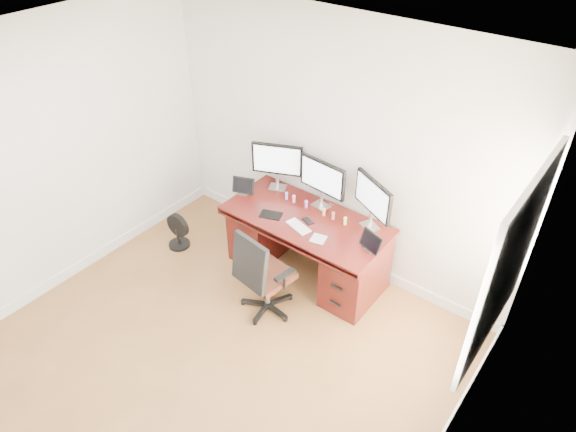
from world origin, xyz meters
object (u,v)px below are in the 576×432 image
Objects in this scene: desk at (307,243)px; keyboard at (298,227)px; floor_fan at (177,231)px; office_chair at (264,287)px; monitor_center at (322,179)px.

desk is 6.26× the size of keyboard.
floor_fan is 1.61m from keyboard.
keyboard is at bearing 11.00° from floor_fan.
office_chair is at bearing -77.73° from keyboard.
monitor_center is (1.44, 0.77, 0.88)m from floor_fan.
floor_fan is (-1.44, 0.18, -0.11)m from office_chair.
keyboard is at bearing 94.21° from office_chair.
keyboard reaches higher than desk.
office_chair is 2.27× the size of floor_fan.
office_chair is (-0.01, -0.71, -0.08)m from desk.
office_chair is at bearing -84.65° from monitor_center.
keyboard is (0.04, 0.51, 0.44)m from office_chair.
keyboard is (0.03, -0.44, -0.33)m from monitor_center.
office_chair reaches higher than floor_fan.
keyboard is (1.47, 0.33, 0.55)m from floor_fan.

